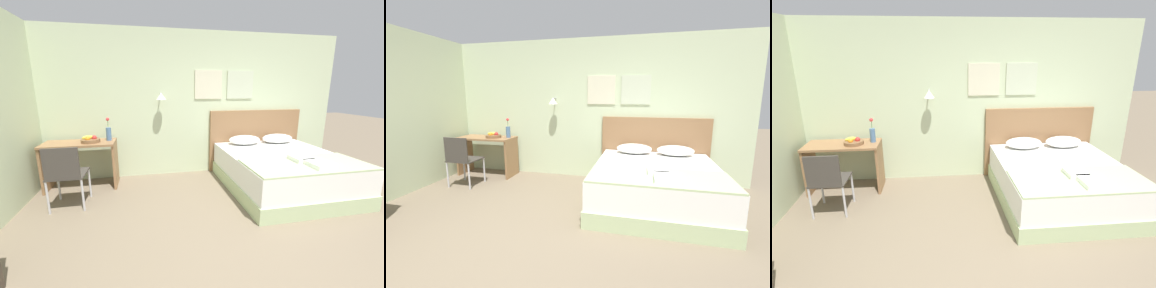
# 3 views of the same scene
# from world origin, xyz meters

# --- Properties ---
(ground_plane) EXTENTS (24.00, 24.00, 0.00)m
(ground_plane) POSITION_xyz_m (0.00, 0.00, 0.00)
(ground_plane) COLOR #756651
(wall_back) EXTENTS (5.99, 0.31, 2.65)m
(wall_back) POSITION_xyz_m (0.01, 2.70, 1.33)
(wall_back) COLOR beige
(wall_back) RESTS_ON ground_plane
(bed) EXTENTS (1.78, 2.00, 0.59)m
(bed) POSITION_xyz_m (1.34, 1.61, 0.29)
(bed) COLOR #B2C693
(bed) RESTS_ON ground_plane
(headboard) EXTENTS (1.90, 0.06, 1.21)m
(headboard) POSITION_xyz_m (1.34, 2.64, 0.60)
(headboard) COLOR #8E6642
(headboard) RESTS_ON ground_plane
(pillow_left) EXTENTS (0.61, 0.38, 0.17)m
(pillow_left) POSITION_xyz_m (1.00, 2.37, 0.68)
(pillow_left) COLOR white
(pillow_left) RESTS_ON bed
(pillow_right) EXTENTS (0.61, 0.38, 0.17)m
(pillow_right) POSITION_xyz_m (1.69, 2.37, 0.68)
(pillow_right) COLOR white
(pillow_right) RESTS_ON bed
(throw_blanket) EXTENTS (1.73, 0.80, 0.02)m
(throw_blanket) POSITION_xyz_m (1.34, 1.03, 0.60)
(throw_blanket) COLOR #B2C693
(throw_blanket) RESTS_ON bed
(folded_towel_near_foot) EXTENTS (0.26, 0.28, 0.06)m
(folded_towel_near_foot) POSITION_xyz_m (1.35, 1.17, 0.64)
(folded_towel_near_foot) COLOR white
(folded_towel_near_foot) RESTS_ON throw_blanket
(folded_towel_mid_bed) EXTENTS (0.29, 0.35, 0.06)m
(folded_towel_mid_bed) POSITION_xyz_m (1.43, 0.89, 0.64)
(folded_towel_mid_bed) COLOR white
(folded_towel_mid_bed) RESTS_ON throw_blanket
(desk) EXTENTS (1.12, 0.53, 0.78)m
(desk) POSITION_xyz_m (-1.91, 2.32, 0.53)
(desk) COLOR #8E6642
(desk) RESTS_ON ground_plane
(desk_chair) EXTENTS (0.47, 0.47, 0.90)m
(desk_chair) POSITION_xyz_m (-1.94, 1.56, 0.54)
(desk_chair) COLOR #3D3833
(desk_chair) RESTS_ON ground_plane
(fruit_bowl) EXTENTS (0.30, 0.30, 0.11)m
(fruit_bowl) POSITION_xyz_m (-1.73, 2.28, 0.82)
(fruit_bowl) COLOR brown
(fruit_bowl) RESTS_ON desk
(flower_vase) EXTENTS (0.08, 0.08, 0.39)m
(flower_vase) POSITION_xyz_m (-1.45, 2.37, 0.91)
(flower_vase) COLOR #4C7099
(flower_vase) RESTS_ON desk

